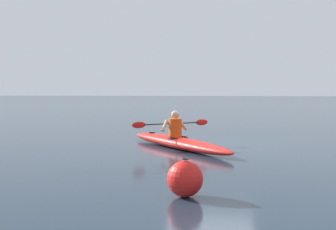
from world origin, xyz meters
name	(u,v)px	position (x,y,z in m)	size (l,w,h in m)	color
ground_plane	(211,145)	(0.00, 0.00, 0.00)	(160.00, 160.00, 0.00)	#1E2D3D
kayak	(177,142)	(0.88, 0.91, 0.16)	(3.35, 4.35, 0.31)	red
kayaker	(175,126)	(0.96, 0.79, 0.60)	(1.96, 1.42, 0.70)	#E04C14
mooring_buoy_orange_mid	(185,179)	(0.28, 6.41, 0.27)	(0.54, 0.54, 0.58)	red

